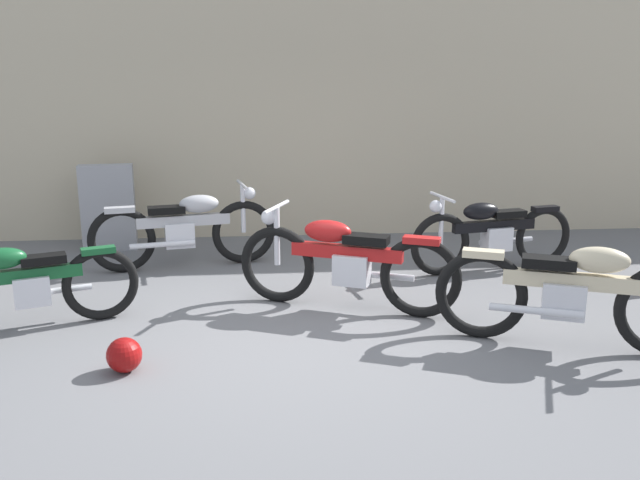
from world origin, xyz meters
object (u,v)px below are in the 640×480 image
(helmet, at_px, (124,355))
(motorcycle_cream, at_px, (573,293))
(motorcycle_black, at_px, (492,233))
(motorcycle_green, at_px, (23,285))
(stone_marker, at_px, (108,208))
(motorcycle_silver, at_px, (185,229))
(motorcycle_red, at_px, (345,262))

(helmet, bearing_deg, motorcycle_cream, 2.59)
(motorcycle_black, distance_m, motorcycle_green, 4.92)
(helmet, distance_m, motorcycle_black, 4.40)
(stone_marker, bearing_deg, helmet, -76.83)
(stone_marker, height_order, motorcycle_black, stone_marker)
(helmet, xyz_separation_m, motorcycle_silver, (0.19, 2.83, 0.33))
(motorcycle_black, height_order, motorcycle_cream, motorcycle_cream)
(motorcycle_red, relative_size, motorcycle_silver, 0.97)
(motorcycle_green, relative_size, motorcycle_red, 0.91)
(motorcycle_green, height_order, motorcycle_silver, motorcycle_silver)
(stone_marker, height_order, motorcycle_red, stone_marker)
(motorcycle_black, bearing_deg, motorcycle_silver, -18.55)
(motorcycle_green, relative_size, motorcycle_silver, 0.88)
(motorcycle_green, height_order, motorcycle_red, motorcycle_red)
(motorcycle_silver, bearing_deg, motorcycle_red, -54.78)
(motorcycle_black, xyz_separation_m, motorcycle_green, (-4.70, -1.45, -0.02))
(helmet, height_order, motorcycle_green, motorcycle_green)
(motorcycle_green, xyz_separation_m, motorcycle_red, (2.88, 0.31, 0.05))
(motorcycle_red, height_order, motorcycle_silver, motorcycle_red)
(motorcycle_green, bearing_deg, helmet, 116.92)
(helmet, xyz_separation_m, motorcycle_black, (3.67, 2.40, 0.30))
(motorcycle_cream, bearing_deg, motorcycle_red, 170.13)
(motorcycle_black, relative_size, motorcycle_green, 1.08)
(motorcycle_green, distance_m, motorcycle_silver, 2.24)
(helmet, distance_m, motorcycle_green, 1.43)
(helmet, height_order, motorcycle_red, motorcycle_red)
(motorcycle_red, bearing_deg, motorcycle_green, 29.08)
(stone_marker, xyz_separation_m, motorcycle_cream, (4.47, -3.55, -0.07))
(stone_marker, distance_m, motorcycle_silver, 1.38)
(stone_marker, distance_m, motorcycle_green, 2.77)
(motorcycle_black, bearing_deg, helmet, 21.61)
(stone_marker, relative_size, motorcycle_red, 0.53)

